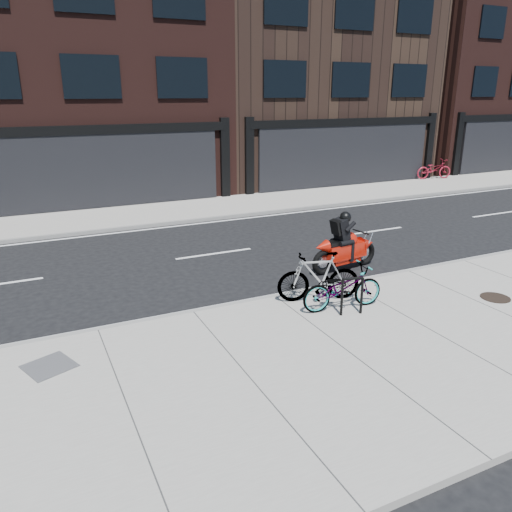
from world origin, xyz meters
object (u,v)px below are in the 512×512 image
bicycle_rear (319,277)px  manhole_cover (495,298)px  bike_rack (352,293)px  motorcycle (348,246)px  bicycle_front (342,288)px  bicycle_far (434,169)px  utility_grate (49,366)px

bicycle_rear → manhole_cover: (3.76, -1.66, -0.56)m
bike_rack → bicycle_rear: bearing=103.5°
bicycle_rear → motorcycle: 2.71m
bicycle_rear → manhole_cover: bearing=83.4°
bicycle_front → bicycle_far: bicycle_far is taller
manhole_cover → utility_grate: bearing=172.9°
bicycle_rear → utility_grate: bicycle_rear is taller
utility_grate → bicycle_far: bearing=30.5°
bicycle_front → utility_grate: bearing=95.1°
bicycle_rear → bicycle_far: bicycle_rear is taller
bike_rack → motorcycle: motorcycle is taller
bicycle_front → bicycle_far: 18.98m
bike_rack → motorcycle: size_ratio=0.38×
bicycle_far → utility_grate: 23.79m
bicycle_far → motorcycle: bearing=139.4°
bicycle_front → manhole_cover: 3.73m
manhole_cover → motorcycle: bearing=116.5°
manhole_cover → bicycle_front: bearing=163.6°
bicycle_front → motorcycle: bearing=-31.1°
bicycle_rear → bicycle_far: 18.76m
bike_rack → manhole_cover: bike_rack is taller
bicycle_far → manhole_cover: size_ratio=3.05×
bicycle_rear → motorcycle: bearing=148.0°
bicycle_front → utility_grate: size_ratio=2.49×
motorcycle → utility_grate: 8.13m
motorcycle → utility_grate: size_ratio=2.94×
bicycle_rear → manhole_cover: 4.15m
bicycle_rear → manhole_cover: size_ratio=2.87×
bike_rack → motorcycle: 3.28m
manhole_cover → bicycle_far: bearing=50.4°
bike_rack → bicycle_front: size_ratio=0.45×
bicycle_front → bike_rack: bearing=-171.6°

